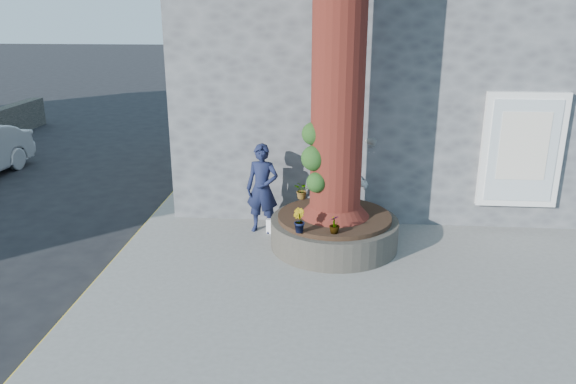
{
  "coord_description": "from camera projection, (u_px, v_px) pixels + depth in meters",
  "views": [
    {
      "loc": [
        0.73,
        -7.48,
        4.28
      ],
      "look_at": [
        -0.01,
        1.65,
        1.25
      ],
      "focal_mm": 35.0,
      "sensor_mm": 36.0,
      "label": 1
    }
  ],
  "objects": [
    {
      "name": "woman",
      "position": [
        371.0,
        178.0,
        11.19
      ],
      "size": [
        0.92,
        0.74,
        1.81
      ],
      "primitive_type": "imported",
      "rotation": [
        0.0,
        0.0,
        -0.06
      ],
      "color": "beige",
      "rests_on": "pavement"
    },
    {
      "name": "ground",
      "position": [
        280.0,
        304.0,
        8.48
      ],
      "size": [
        120.0,
        120.0,
        0.0
      ],
      "primitive_type": "plane",
      "color": "black",
      "rests_on": "ground"
    },
    {
      "name": "man",
      "position": [
        262.0,
        189.0,
        10.68
      ],
      "size": [
        0.7,
        0.53,
        1.73
      ],
      "primitive_type": "imported",
      "rotation": [
        0.0,
        0.0,
        -0.19
      ],
      "color": "#131936",
      "rests_on": "pavement"
    },
    {
      "name": "plant_c",
      "position": [
        334.0,
        224.0,
        9.23
      ],
      "size": [
        0.24,
        0.24,
        0.31
      ],
      "primitive_type": "imported",
      "rotation": [
        0.0,
        0.0,
        3.93
      ],
      "color": "gray",
      "rests_on": "planter"
    },
    {
      "name": "plant_b",
      "position": [
        299.0,
        221.0,
        9.27
      ],
      "size": [
        0.31,
        0.31,
        0.4
      ],
      "primitive_type": "imported",
      "rotation": [
        0.0,
        0.0,
        2.24
      ],
      "color": "gray",
      "rests_on": "planter"
    },
    {
      "name": "plant_d",
      "position": [
        302.0,
        190.0,
        10.89
      ],
      "size": [
        0.41,
        0.4,
        0.34
      ],
      "primitive_type": "imported",
      "rotation": [
        0.0,
        0.0,
        5.61
      ],
      "color": "gray",
      "rests_on": "planter"
    },
    {
      "name": "pavement",
      "position": [
        376.0,
        275.0,
        9.29
      ],
      "size": [
        9.0,
        8.0,
        0.12
      ],
      "primitive_type": "cube",
      "color": "slate",
      "rests_on": "ground"
    },
    {
      "name": "shopping_bag",
      "position": [
        272.0,
        226.0,
        10.81
      ],
      "size": [
        0.22,
        0.16,
        0.28
      ],
      "primitive_type": "cube",
      "rotation": [
        0.0,
        0.0,
        -0.2
      ],
      "color": "white",
      "rests_on": "pavement"
    },
    {
      "name": "plant_a",
      "position": [
        325.0,
        191.0,
        10.86
      ],
      "size": [
        0.2,
        0.16,
        0.32
      ],
      "primitive_type": "imported",
      "rotation": [
        0.0,
        0.0,
        0.29
      ],
      "color": "gray",
      "rests_on": "planter"
    },
    {
      "name": "stone_shop",
      "position": [
        405.0,
        54.0,
        14.11
      ],
      "size": [
        10.3,
        8.3,
        6.3
      ],
      "color": "#4D4E52",
      "rests_on": "ground"
    },
    {
      "name": "planter",
      "position": [
        334.0,
        231.0,
        10.18
      ],
      "size": [
        2.3,
        2.3,
        0.6
      ],
      "color": "black",
      "rests_on": "pavement"
    },
    {
      "name": "yellow_line",
      "position": [
        109.0,
        268.0,
        9.66
      ],
      "size": [
        0.1,
        30.0,
        0.01
      ],
      "primitive_type": "cube",
      "color": "yellow",
      "rests_on": "ground"
    }
  ]
}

